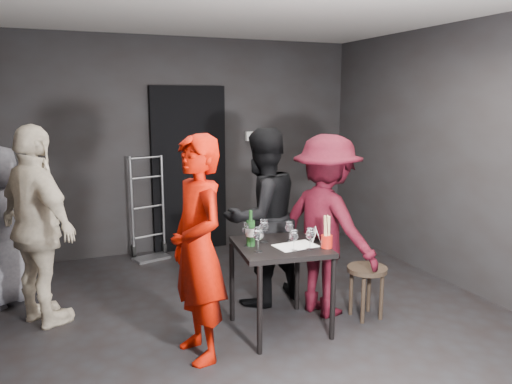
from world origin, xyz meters
name	(u,v)px	position (x,y,z in m)	size (l,w,h in m)	color
floor	(262,324)	(0.00, 0.00, 0.00)	(4.50, 5.00, 0.02)	black
wall_back	(187,146)	(0.00, 2.50, 1.35)	(4.50, 0.04, 2.70)	black
wall_right	(472,159)	(2.25, 0.00, 1.35)	(0.04, 5.00, 2.70)	black
doorway	(189,169)	(0.00, 2.44, 1.05)	(0.95, 0.10, 2.10)	black
wallbox_upper	(250,136)	(0.85, 2.45, 1.45)	(0.12, 0.06, 0.12)	#B7B7B2
wallbox_lower	(264,139)	(1.05, 2.45, 1.40)	(0.10, 0.06, 0.14)	#B7B7B2
hand_truck	(150,240)	(-0.56, 2.26, 0.23)	(0.42, 0.35, 1.26)	#B2B2B7
tasting_table	(281,256)	(0.11, -0.14, 0.65)	(0.72, 0.72, 0.75)	black
stool	(367,277)	(0.92, -0.21, 0.38)	(0.35, 0.35, 0.47)	#302418
server_red	(197,235)	(-0.65, -0.31, 0.96)	(0.70, 0.46, 1.91)	#A90E00
woman_black	(262,207)	(0.20, 0.48, 0.94)	(0.91, 0.50, 1.88)	black
man_maroon	(327,218)	(0.64, 0.04, 0.89)	(1.15, 0.53, 1.78)	#3A0811
bystander_cream	(37,211)	(-1.75, 0.74, 1.00)	(1.18, 0.56, 2.01)	beige
tasting_mat	(296,246)	(0.20, -0.22, 0.75)	(0.34, 0.22, 0.00)	white
wine_glass_a	(258,238)	(-0.14, -0.26, 0.86)	(0.08, 0.08, 0.22)	white
wine_glass_b	(248,233)	(-0.16, -0.07, 0.86)	(0.08, 0.08, 0.22)	white
wine_glass_c	(264,230)	(0.01, -0.02, 0.86)	(0.08, 0.08, 0.22)	white
wine_glass_d	(294,239)	(0.13, -0.33, 0.84)	(0.07, 0.07, 0.19)	white
wine_glass_e	(310,238)	(0.27, -0.35, 0.85)	(0.07, 0.07, 0.20)	white
wine_glass_f	(289,230)	(0.22, -0.07, 0.84)	(0.07, 0.07, 0.18)	white
wine_bottle	(251,232)	(-0.14, -0.08, 0.86)	(0.07, 0.07, 0.30)	black
breadstick_cup	(327,232)	(0.42, -0.36, 0.88)	(0.09, 0.09, 0.29)	#9F150C
reserved_card	(314,234)	(0.42, -0.14, 0.81)	(0.09, 0.14, 0.11)	white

